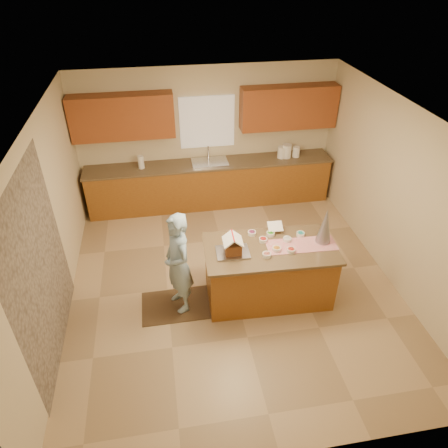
{
  "coord_description": "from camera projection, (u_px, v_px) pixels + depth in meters",
  "views": [
    {
      "loc": [
        -0.96,
        -4.84,
        4.5
      ],
      "look_at": [
        -0.1,
        0.2,
        1.0
      ],
      "focal_mm": 33.15,
      "sensor_mm": 36.0,
      "label": 1
    }
  ],
  "objects": [
    {
      "name": "candy_bowls",
      "position": [
        276.0,
        242.0,
        5.91
      ],
      "size": [
        0.82,
        0.66,
        0.05
      ],
      "color": "green",
      "rests_on": "island_top"
    },
    {
      "name": "table_runner",
      "position": [
        301.0,
        245.0,
        5.89
      ],
      "size": [
        1.01,
        0.4,
        0.01
      ],
      "primitive_type": "cube",
      "rotation": [
        0.0,
        0.0,
        -0.04
      ],
      "color": "#B40C26",
      "rests_on": "island_top"
    },
    {
      "name": "back_counter_top",
      "position": [
        210.0,
        164.0,
        8.09
      ],
      "size": [
        4.85,
        0.63,
        0.04
      ],
      "primitive_type": "cube",
      "color": "brown",
      "rests_on": "back_counter_base"
    },
    {
      "name": "island_base",
      "position": [
        268.0,
        273.0,
        6.12
      ],
      "size": [
        1.83,
        0.97,
        0.88
      ],
      "primitive_type": "cube",
      "rotation": [
        0.0,
        0.0,
        -0.04
      ],
      "color": "brown",
      "rests_on": "floor"
    },
    {
      "name": "paper_towel",
      "position": [
        141.0,
        162.0,
        7.83
      ],
      "size": [
        0.11,
        0.11,
        0.25
      ],
      "primitive_type": "cylinder",
      "color": "white",
      "rests_on": "back_counter_top"
    },
    {
      "name": "upper_cabinet_left",
      "position": [
        122.0,
        117.0,
        7.41
      ],
      "size": [
        1.85,
        0.35,
        0.8
      ],
      "primitive_type": "cube",
      "color": "#974420",
      "rests_on": "wall_back"
    },
    {
      "name": "ceiling",
      "position": [
        235.0,
        118.0,
        5.08
      ],
      "size": [
        5.5,
        5.5,
        0.0
      ],
      "primitive_type": "plane",
      "color": "silver",
      "rests_on": "floor"
    },
    {
      "name": "gingerbread_house",
      "position": [
        233.0,
        245.0,
        5.67
      ],
      "size": [
        0.28,
        0.29,
        0.28
      ],
      "color": "brown",
      "rests_on": "baking_tray"
    },
    {
      "name": "upper_cabinet_right",
      "position": [
        289.0,
        107.0,
        7.84
      ],
      "size": [
        1.85,
        0.35,
        0.8
      ],
      "primitive_type": "cube",
      "color": "#974420",
      "rests_on": "wall_back"
    },
    {
      "name": "wall_back",
      "position": [
        207.0,
        136.0,
        8.08
      ],
      "size": [
        5.5,
        5.5,
        0.0
      ],
      "primitive_type": "plane",
      "color": "beige",
      "rests_on": "floor"
    },
    {
      "name": "stone_accent",
      "position": [
        41.0,
        272.0,
        4.91
      ],
      "size": [
        0.0,
        2.5,
        2.5
      ],
      "primitive_type": "plane",
      "rotation": [
        1.57,
        0.0,
        1.57
      ],
      "color": "gray",
      "rests_on": "wall_left"
    },
    {
      "name": "sink",
      "position": [
        210.0,
        164.0,
        8.1
      ],
      "size": [
        0.7,
        0.45,
        0.12
      ],
      "primitive_type": "cube",
      "color": "silver",
      "rests_on": "back_counter_top"
    },
    {
      "name": "faucet",
      "position": [
        208.0,
        153.0,
        8.15
      ],
      "size": [
        0.03,
        0.03,
        0.28
      ],
      "primitive_type": "cylinder",
      "color": "silver",
      "rests_on": "back_counter_top"
    },
    {
      "name": "boy",
      "position": [
        178.0,
        264.0,
        5.74
      ],
      "size": [
        0.54,
        0.67,
        1.57
      ],
      "primitive_type": "imported",
      "rotation": [
        0.0,
        0.0,
        -1.24
      ],
      "color": "#8FB0CB",
      "rests_on": "rug"
    },
    {
      "name": "cookbook",
      "position": [
        275.0,
        226.0,
        6.12
      ],
      "size": [
        0.23,
        0.18,
        0.09
      ],
      "primitive_type": "cube",
      "rotation": [
        -1.13,
        0.0,
        -0.04
      ],
      "color": "white",
      "rests_on": "island_top"
    },
    {
      "name": "window_curtain",
      "position": [
        207.0,
        122.0,
        7.89
      ],
      "size": [
        1.05,
        0.03,
        1.0
      ],
      "primitive_type": "cube",
      "color": "white",
      "rests_on": "wall_back"
    },
    {
      "name": "island_top",
      "position": [
        270.0,
        249.0,
        5.86
      ],
      "size": [
        1.91,
        1.05,
        0.04
      ],
      "primitive_type": "cube",
      "rotation": [
        0.0,
        0.0,
        -0.04
      ],
      "color": "brown",
      "rests_on": "island_base"
    },
    {
      "name": "wall_left",
      "position": [
        49.0,
        228.0,
        5.5
      ],
      "size": [
        5.5,
        5.5,
        0.0
      ],
      "primitive_type": "plane",
      "color": "beige",
      "rests_on": "floor"
    },
    {
      "name": "wall_front",
      "position": [
        292.0,
        378.0,
        3.61
      ],
      "size": [
        5.5,
        5.5,
        0.0
      ],
      "primitive_type": "plane",
      "color": "beige",
      "rests_on": "floor"
    },
    {
      "name": "back_counter_base",
      "position": [
        210.0,
        184.0,
        8.35
      ],
      "size": [
        4.8,
        0.6,
        0.88
      ],
      "primitive_type": "cube",
      "color": "brown",
      "rests_on": "floor"
    },
    {
      "name": "floor",
      "position": [
        232.0,
        282.0,
        6.61
      ],
      "size": [
        5.5,
        5.5,
        0.0
      ],
      "primitive_type": "plane",
      "color": "tan",
      "rests_on": "ground"
    },
    {
      "name": "baking_tray",
      "position": [
        233.0,
        252.0,
        5.74
      ],
      "size": [
        0.47,
        0.36,
        0.02
      ],
      "primitive_type": "cube",
      "rotation": [
        0.0,
        0.0,
        -0.04
      ],
      "color": "silver",
      "rests_on": "island_top"
    },
    {
      "name": "canister_b",
      "position": [
        287.0,
        151.0,
        8.22
      ],
      "size": [
        0.19,
        0.19,
        0.27
      ],
      "primitive_type": "cylinder",
      "color": "white",
      "rests_on": "back_counter_top"
    },
    {
      "name": "canister_a",
      "position": [
        282.0,
        152.0,
        8.21
      ],
      "size": [
        0.17,
        0.17,
        0.23
      ],
      "primitive_type": "cylinder",
      "color": "white",
      "rests_on": "back_counter_top"
    },
    {
      "name": "rug",
      "position": [
        178.0,
        305.0,
        6.18
      ],
      "size": [
        1.07,
        0.7,
        0.01
      ],
      "primitive_type": "cube",
      "color": "black",
      "rests_on": "floor"
    },
    {
      "name": "canister_c",
      "position": [
        296.0,
        152.0,
        8.26
      ],
      "size": [
        0.15,
        0.15,
        0.21
      ],
      "primitive_type": "cylinder",
      "color": "white",
      "rests_on": "back_counter_top"
    },
    {
      "name": "wall_right",
      "position": [
        397.0,
        196.0,
        6.19
      ],
      "size": [
        5.5,
        5.5,
        0.0
      ],
      "primitive_type": "plane",
      "color": "beige",
      "rests_on": "floor"
    },
    {
      "name": "tinsel_tree",
      "position": [
        325.0,
        226.0,
        5.81
      ],
      "size": [
        0.23,
        0.23,
        0.55
      ],
      "primitive_type": "cone",
      "rotation": [
        0.0,
        0.0,
        -0.04
      ],
      "color": "silver",
      "rests_on": "island_top"
    }
  ]
}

